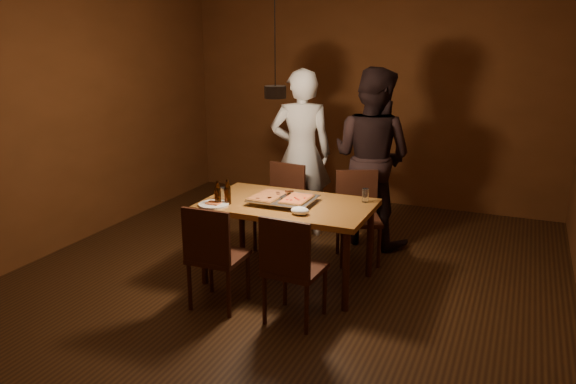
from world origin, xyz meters
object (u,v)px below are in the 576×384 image
at_px(chair_near_left, 213,248).
at_px(pizza_tray, 283,201).
at_px(plate_slice, 214,204).
at_px(beer_bottle_b, 228,192).
at_px(diner_dark, 372,157).
at_px(diner_white, 301,154).
at_px(pendant_lamp, 275,91).
at_px(chair_far_left, 282,198).
at_px(chair_near_right, 291,260).
at_px(beer_bottle_a, 218,193).
at_px(dining_table, 288,211).
at_px(chair_far_right, 358,207).

distance_m(chair_near_left, pizza_tray, 0.83).
relative_size(chair_near_left, plate_slice, 1.80).
relative_size(beer_bottle_b, diner_dark, 0.12).
relative_size(diner_white, pendant_lamp, 1.69).
bearing_deg(plate_slice, diner_dark, 58.49).
bearing_deg(beer_bottle_b, chair_far_left, 84.99).
bearing_deg(chair_near_right, pendant_lamp, 126.89).
bearing_deg(beer_bottle_a, diner_white, 83.47).
bearing_deg(diner_white, chair_near_left, 68.51).
bearing_deg(pendant_lamp, diner_white, 103.21).
bearing_deg(chair_near_right, plate_slice, 158.61).
height_order(dining_table, chair_near_left, chair_near_left).
height_order(beer_bottle_a, plate_slice, beer_bottle_a).
relative_size(chair_near_left, diner_dark, 0.26).
bearing_deg(plate_slice, dining_table, 29.93).
relative_size(pizza_tray, diner_dark, 0.29).
distance_m(dining_table, chair_near_left, 0.84).
distance_m(chair_far_left, chair_near_left, 1.53).
relative_size(chair_near_left, beer_bottle_b, 2.16).
bearing_deg(pendant_lamp, beer_bottle_b, -173.39).
relative_size(chair_far_left, beer_bottle_a, 2.20).
xyz_separation_m(chair_near_right, beer_bottle_b, (-0.82, 0.50, 0.33)).
distance_m(beer_bottle_b, plate_slice, 0.17).
bearing_deg(chair_far_left, diner_white, -85.65).
bearing_deg(chair_near_left, plate_slice, 117.35).
height_order(pizza_tray, diner_white, diner_white).
height_order(beer_bottle_a, diner_dark, diner_dark).
bearing_deg(beer_bottle_b, chair_far_right, 48.11).
relative_size(chair_far_right, chair_near_left, 1.15).
relative_size(chair_far_left, chair_near_right, 1.00).
relative_size(chair_far_right, pendant_lamp, 0.51).
xyz_separation_m(chair_far_right, beer_bottle_a, (-0.97, -1.08, 0.32)).
bearing_deg(beer_bottle_b, chair_near_left, -74.66).
height_order(chair_far_right, chair_near_right, same).
height_order(beer_bottle_b, diner_dark, diner_dark).
distance_m(beer_bottle_a, diner_white, 1.55).
relative_size(dining_table, chair_far_left, 3.09).
bearing_deg(beer_bottle_b, diner_white, 85.68).
height_order(chair_far_left, pizza_tray, chair_far_left).
height_order(chair_near_right, diner_white, diner_white).
bearing_deg(pizza_tray, chair_near_right, -60.73).
xyz_separation_m(plate_slice, diner_dark, (0.99, 1.62, 0.18)).
height_order(chair_far_left, beer_bottle_b, beer_bottle_b).
bearing_deg(chair_near_left, diner_dark, 68.25).
bearing_deg(plate_slice, chair_far_right, 47.64).
xyz_separation_m(beer_bottle_a, diner_dark, (0.96, 1.59, 0.08)).
xyz_separation_m(chair_near_left, beer_bottle_b, (-0.14, 0.52, 0.33)).
bearing_deg(chair_far_right, diner_white, -54.81).
height_order(pizza_tray, beer_bottle_a, beer_bottle_a).
relative_size(dining_table, pizza_tray, 2.73).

